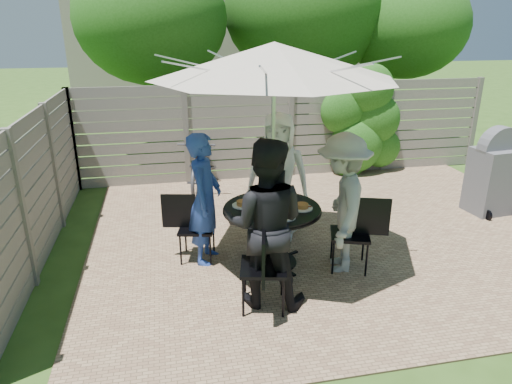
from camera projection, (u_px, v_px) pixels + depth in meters
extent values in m
plane|color=#2E4C18|center=(346.00, 241.00, 6.39)|extent=(60.00, 60.00, 0.00)
cube|color=#9B7C5A|center=(333.00, 226.00, 6.84)|extent=(7.00, 6.00, 0.02)
cube|color=gray|center=(290.00, 130.00, 8.83)|extent=(8.00, 0.10, 1.85)
cube|color=gray|center=(39.00, 186.00, 5.78)|extent=(0.10, 5.00, 1.85)
ellipsoid|color=#1D4F12|center=(361.00, 130.00, 8.96)|extent=(1.20, 0.70, 1.80)
cube|color=gray|center=(225.00, 35.00, 16.56)|extent=(10.00, 6.00, 5.00)
ellipsoid|color=#1D4C11|center=(151.00, 19.00, 9.49)|extent=(3.20, 3.20, 2.72)
ellipsoid|color=#1D4C11|center=(305.00, 10.00, 10.54)|extent=(3.80, 3.80, 3.23)
ellipsoid|color=#1D4C11|center=(406.00, 26.00, 10.43)|extent=(2.80, 2.80, 2.38)
cylinder|color=black|center=(272.00, 208.00, 5.53)|extent=(1.49, 1.49, 0.03)
cylinder|color=black|center=(272.00, 237.00, 5.66)|extent=(0.08, 0.08, 0.76)
cylinder|color=black|center=(271.00, 262.00, 5.78)|extent=(0.63, 0.63, 0.04)
cylinder|color=silver|center=(273.00, 168.00, 5.35)|extent=(0.05, 0.05, 2.54)
cone|color=#BFB59F|center=(274.00, 60.00, 4.93)|extent=(3.50, 3.50, 0.39)
cube|color=black|center=(278.00, 202.00, 6.51)|extent=(0.60, 0.60, 0.04)
cube|color=black|center=(281.00, 181.00, 6.63)|extent=(0.22, 0.43, 0.46)
imported|color=white|center=(278.00, 177.00, 6.25)|extent=(1.01, 0.82, 1.78)
cube|color=black|center=(197.00, 228.00, 5.75)|extent=(0.51, 0.51, 0.03)
cube|color=black|center=(179.00, 211.00, 5.67)|extent=(0.42, 0.12, 0.44)
imported|color=#23409B|center=(205.00, 199.00, 5.60)|extent=(0.57, 0.70, 1.67)
cube|color=black|center=(263.00, 267.00, 4.74)|extent=(0.56, 0.56, 0.04)
cube|color=black|center=(263.00, 256.00, 4.43)|extent=(0.14, 0.47, 0.48)
imported|color=black|center=(265.00, 224.00, 4.70)|extent=(1.06, 0.94, 1.83)
cube|color=black|center=(350.00, 234.00, 5.52)|extent=(0.57, 0.57, 0.04)
cube|color=black|center=(371.00, 217.00, 5.41)|extent=(0.44, 0.17, 0.46)
imported|color=#989994|center=(342.00, 204.00, 5.40)|extent=(0.96, 1.25, 1.71)
cylinder|color=white|center=(275.00, 196.00, 5.85)|extent=(0.26, 0.26, 0.01)
cylinder|color=#AA6732|center=(275.00, 194.00, 5.84)|extent=(0.15, 0.15, 0.05)
cylinder|color=white|center=(243.00, 205.00, 5.56)|extent=(0.26, 0.26, 0.01)
cylinder|color=#AA6732|center=(243.00, 203.00, 5.55)|extent=(0.15, 0.15, 0.05)
cylinder|color=white|center=(269.00, 218.00, 5.18)|extent=(0.26, 0.26, 0.01)
cylinder|color=#AA6732|center=(269.00, 216.00, 5.17)|extent=(0.15, 0.15, 0.05)
cylinder|color=white|center=(302.00, 208.00, 5.48)|extent=(0.26, 0.26, 0.01)
cylinder|color=#AA6732|center=(302.00, 206.00, 5.47)|extent=(0.15, 0.15, 0.05)
cylinder|color=white|center=(285.00, 217.00, 5.22)|extent=(0.24, 0.24, 0.01)
cylinder|color=#AA6732|center=(285.00, 215.00, 5.21)|extent=(0.14, 0.14, 0.05)
cylinder|color=silver|center=(266.00, 194.00, 5.75)|extent=(0.07, 0.07, 0.14)
cylinder|color=silver|center=(250.00, 204.00, 5.43)|extent=(0.07, 0.07, 0.14)
cylinder|color=silver|center=(279.00, 210.00, 5.24)|extent=(0.07, 0.07, 0.14)
cylinder|color=silver|center=(294.00, 200.00, 5.56)|extent=(0.07, 0.07, 0.14)
cylinder|color=#59280C|center=(268.00, 199.00, 5.55)|extent=(0.09, 0.09, 0.16)
cylinder|color=#C6B293|center=(282.00, 197.00, 5.69)|extent=(0.08, 0.08, 0.12)
imported|color=#333338|center=(202.00, 163.00, 8.28)|extent=(1.10, 1.96, 0.98)
cube|color=#57565B|center=(493.00, 181.00, 7.20)|extent=(0.73, 0.59, 1.06)
cylinder|color=#57565B|center=(499.00, 149.00, 7.01)|extent=(0.71, 0.28, 0.70)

